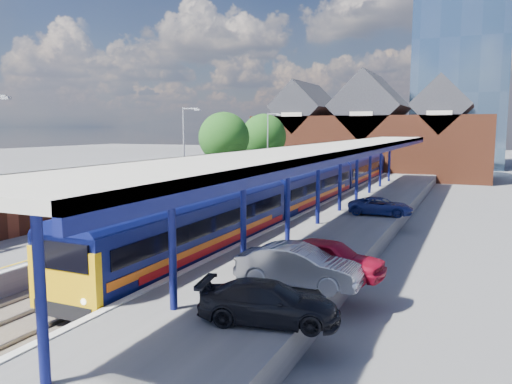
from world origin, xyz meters
TOP-DOWN VIEW (x-y plane):
  - ground at (0.00, 30.00)m, footprint 240.00×240.00m
  - ballast_bed at (0.00, 20.00)m, footprint 6.00×76.00m
  - rails at (0.00, 20.00)m, footprint 4.51×76.00m
  - left_platform at (-5.50, 20.00)m, footprint 5.00×76.00m
  - right_platform at (6.00, 20.00)m, footprint 6.00×76.00m
  - coping_left at (-3.15, 20.00)m, footprint 0.30×76.00m
  - coping_right at (3.15, 20.00)m, footprint 0.30×76.00m
  - yellow_line at (-3.75, 20.00)m, footprint 0.14×76.00m
  - train at (1.49, 34.80)m, footprint 2.87×65.91m
  - canopy at (5.48, 21.95)m, footprint 4.50×52.00m
  - lamp_post_c at (-6.36, 22.00)m, footprint 1.48×0.18m
  - lamp_post_d at (-6.36, 38.00)m, footprint 1.48×0.18m
  - platform_sign at (-5.00, 24.00)m, footprint 0.55×0.08m
  - brick_wall at (-8.10, 13.54)m, footprint 0.35×50.00m
  - station_building at (0.00, 58.00)m, footprint 30.00×12.12m
  - glass_tower at (10.00, 80.00)m, footprint 14.20×14.20m
  - tree_near at (-10.35, 35.91)m, footprint 5.20×5.20m
  - tree_far at (-9.35, 43.91)m, footprint 5.20×5.20m
  - parked_car_red at (8.44, 8.22)m, footprint 4.35×2.11m
  - parked_car_silver at (7.77, 6.70)m, footprint 4.43×1.62m
  - parked_car_dark at (8.08, 3.23)m, footprint 4.32×2.41m
  - parked_car_blue at (7.81, 22.44)m, footprint 4.11×2.07m

SIDE VIEW (x-z plane):
  - ground at x=0.00m, z-range 0.00..0.00m
  - ballast_bed at x=0.00m, z-range 0.00..0.06m
  - rails at x=0.00m, z-range 0.05..0.19m
  - left_platform at x=-5.50m, z-range 0.00..1.00m
  - right_platform at x=6.00m, z-range 0.00..1.00m
  - yellow_line at x=-3.75m, z-range 1.00..1.01m
  - coping_left at x=-3.15m, z-range 1.00..1.05m
  - coping_right at x=3.15m, z-range 1.00..1.05m
  - parked_car_blue at x=7.81m, z-range 1.00..2.12m
  - parked_car_dark at x=8.08m, z-range 1.00..2.18m
  - parked_car_red at x=8.44m, z-range 1.00..2.43m
  - parked_car_silver at x=7.77m, z-range 1.00..2.45m
  - train at x=1.49m, z-range 0.40..3.85m
  - brick_wall at x=-8.10m, z-range 0.52..4.38m
  - platform_sign at x=-5.00m, z-range 1.44..3.94m
  - lamp_post_c at x=-6.36m, z-range 1.49..8.49m
  - lamp_post_d at x=-6.36m, z-range 1.49..8.49m
  - canopy at x=5.48m, z-range 3.01..7.49m
  - tree_near at x=-10.35m, z-range 1.30..9.40m
  - tree_far at x=-9.35m, z-range 1.30..9.40m
  - station_building at x=0.00m, z-range -1.44..12.34m
  - glass_tower at x=10.00m, z-range 0.05..40.35m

